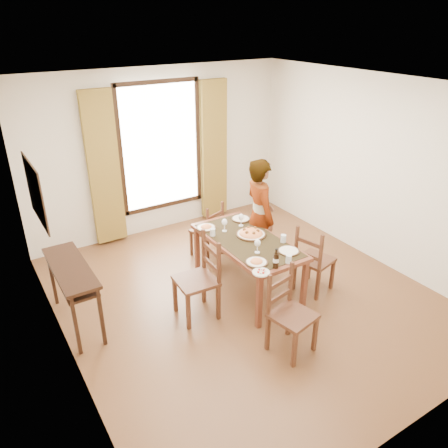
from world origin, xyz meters
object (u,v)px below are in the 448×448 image
console_table (71,275)px  dining_table (247,244)px  man (260,217)px  pasta_platter (251,232)px

console_table → dining_table: console_table is taller
console_table → man: bearing=-3.1°
dining_table → console_table: bearing=167.4°
pasta_platter → console_table: bearing=169.9°
dining_table → man: man is taller
man → pasta_platter: (-0.33, -0.27, -0.04)m
man → pasta_platter: man is taller
console_table → pasta_platter: (2.25, -0.40, 0.12)m
dining_table → man: (0.44, 0.34, 0.16)m
man → pasta_platter: 0.43m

